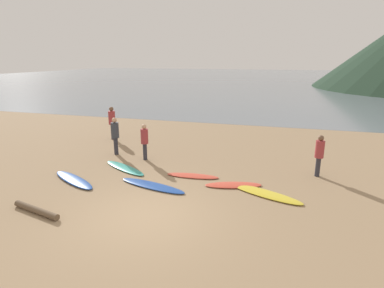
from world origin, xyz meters
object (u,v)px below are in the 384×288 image
surfboard_2 (152,186)px  surfboard_5 (265,193)px  surfboard_3 (193,176)px  person_1 (112,120)px  person_3 (145,139)px  surfboard_4 (233,185)px  surfboard_0 (74,180)px  driftwood_log (36,210)px  person_0 (319,152)px  surfboard_1 (125,168)px  person_2 (115,133)px

surfboard_2 → surfboard_5: bearing=20.2°
surfboard_3 → person_1: 7.08m
surfboard_5 → person_1: bearing=172.6°
person_3 → surfboard_4: bearing=172.0°
surfboard_0 → person_1: 6.05m
surfboard_2 → driftwood_log: driftwood_log is taller
person_0 → driftwood_log: bearing=19.5°
surfboard_4 → surfboard_0: bearing=174.7°
surfboard_1 → person_1: person_1 is taller
surfboard_3 → person_1: size_ratio=1.11×
surfboard_0 → driftwood_log: size_ratio=1.39×
person_3 → driftwood_log: bearing=95.8°
surfboard_3 → surfboard_5: 2.82m
surfboard_2 → surfboard_1: bearing=156.4°
surfboard_5 → person_0: 2.95m
surfboard_2 → person_0: 6.15m
surfboard_5 → person_0: (1.75, 2.21, 0.88)m
person_1 → surfboard_5: bearing=42.1°
surfboard_5 → driftwood_log: (-6.15, -3.07, 0.05)m
person_1 → driftwood_log: 8.42m
surfboard_1 → surfboard_5: same height
surfboard_3 → person_2: size_ratio=1.15×
surfboard_5 → person_2: bearing=-177.3°
person_0 → person_3: bearing=-14.5°
surfboard_2 → surfboard_4: (2.65, 0.83, -0.00)m
surfboard_4 → person_1: 8.63m
surfboard_4 → surfboard_5: (1.09, -0.42, 0.00)m
surfboard_4 → person_0: person_0 is taller
person_2 → surfboard_5: bearing=11.7°
surfboard_3 → person_2: 4.55m
person_0 → person_1: bearing=-29.8°
driftwood_log → person_3: bearing=79.8°
surfboard_1 → surfboard_3: (2.82, -0.06, -0.01)m
surfboard_5 → person_0: person_0 is taller
person_0 → surfboard_5: bearing=37.4°
driftwood_log → surfboard_3: bearing=48.6°
person_1 → surfboard_1: bearing=17.9°
surfboard_0 → surfboard_5: (6.64, 0.72, -0.01)m
surfboard_2 → surfboard_3: (1.07, 1.28, -0.01)m
surfboard_4 → person_2: person_2 is taller
person_1 → person_3: 4.18m
surfboard_1 → surfboard_2: bearing=-8.9°
surfboard_4 → surfboard_5: 1.17m
surfboard_0 → person_2: size_ratio=1.46×
surfboard_1 → person_0: size_ratio=1.55×
surfboard_2 → surfboard_5: surfboard_2 is taller
surfboard_5 → surfboard_0: bearing=-150.3°
surfboard_1 → person_2: person_2 is taller
person_1 → person_0: bearing=57.6°
surfboard_3 → person_3: 3.00m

